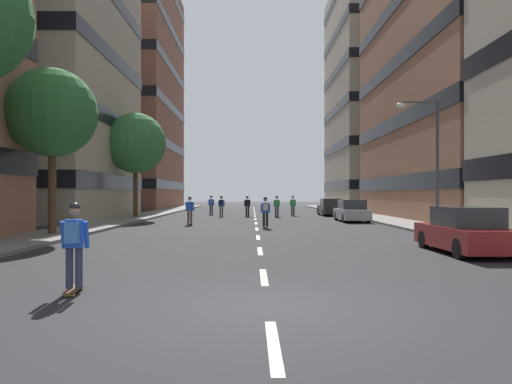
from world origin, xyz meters
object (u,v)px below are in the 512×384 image
Objects in this scene: street_tree_near at (136,143)px; streetlamp_right at (430,150)px; skater_0 at (247,205)px; skater_7 at (74,242)px; parked_car_far at (465,232)px; parked_car_mid at (330,208)px; street_tree_mid at (52,113)px; skater_1 at (190,209)px; skater_2 at (265,210)px; skater_5 at (221,205)px; skater_6 at (211,204)px; skater_3 at (293,205)px; skater_4 at (277,205)px; parked_car_near at (352,212)px.

street_tree_near is 22.46m from streetlamp_right.
skater_0 is 1.00× the size of skater_7.
parked_car_mid is at bearing 90.00° from parked_car_far.
streetlamp_right is (18.00, 2.15, -1.46)m from street_tree_mid.
streetlamp_right is 3.65× the size of skater_1.
skater_2 is at bearing 159.96° from streetlamp_right.
parked_car_far is at bearing 30.33° from skater_7.
skater_2 and skater_7 have the same top height.
street_tree_mid is 4.21× the size of skater_5.
skater_5 is at bearing -70.96° from skater_6.
streetlamp_right is 3.65× the size of skater_2.
skater_1 is at bearing -131.39° from parked_car_mid.
skater_0 is 4.63m from skater_6.
parked_car_mid is 0.68× the size of streetlamp_right.
skater_3 is at bearing 106.59° from streetlamp_right.
street_tree_mid is at bearing -122.24° from skater_3.
skater_0 and skater_4 have the same top height.
streetlamp_right is at bearing -77.89° from parked_car_near.
streetlamp_right is (18.00, -13.31, -1.73)m from street_tree_near.
street_tree_near is at bearing -130.17° from skater_6.
skater_3 is at bearing -13.30° from skater_6.
parked_car_far is 2.47× the size of skater_0.
street_tree_near reaches higher than skater_6.
skater_2 and skater_3 have the same top height.
street_tree_near reaches higher than streetlamp_right.
parked_car_far is 0.54× the size of street_tree_near.
parked_car_near is at bearing -14.17° from street_tree_near.
parked_car_mid is 18.65m from streetlamp_right.
skater_5 reaches higher than parked_car_far.
parked_car_mid is at bearing 13.73° from skater_0.
skater_0 is 31.01m from skater_7.
skater_0 reaches higher than parked_car_far.
skater_4 is (-4.90, 23.75, 0.29)m from parked_car_far.
skater_6 is (-4.47, 16.67, 0.00)m from skater_2.
skater_4 is at bearing 57.70° from street_tree_mid.
skater_6 is (-10.66, 27.97, 0.32)m from parked_car_far.
parked_car_mid is at bearing 90.00° from parked_car_near.
street_tree_mid is 4.21× the size of skater_3.
street_tree_near is (-16.01, 4.04, 5.17)m from parked_car_near.
parked_car_mid is 7.56m from skater_0.
parked_car_far is at bearing -82.72° from skater_3.
skater_1 is (5.18, -7.39, -4.88)m from street_tree_near.
street_tree_near is 4.55× the size of skater_1.
skater_3 is 1.00× the size of skater_6.
parked_car_far is 0.59× the size of street_tree_mid.
street_tree_mid is 4.21× the size of skater_1.
parked_car_mid is 0.59× the size of street_tree_mid.
street_tree_near reaches higher than skater_5.
skater_1 and skater_2 have the same top height.
street_tree_near is at bearing 165.83° from parked_car_near.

